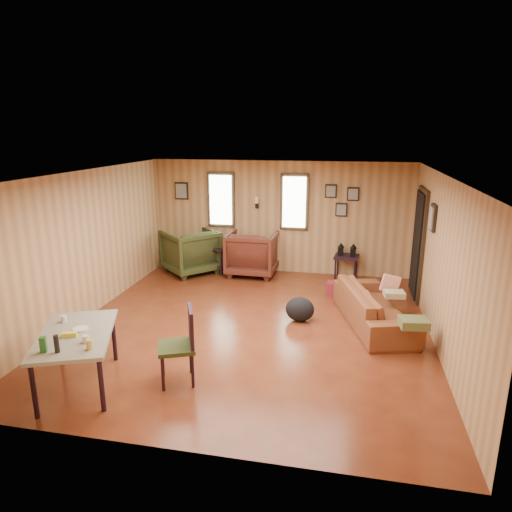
{
  "coord_description": "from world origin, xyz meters",
  "views": [
    {
      "loc": [
        1.42,
        -6.55,
        3.02
      ],
      "look_at": [
        0.0,
        0.4,
        1.05
      ],
      "focal_mm": 32.0,
      "sensor_mm": 36.0,
      "label": 1
    }
  ],
  "objects_px": {
    "recliner_brown": "(253,251)",
    "recliner_green": "(190,249)",
    "dining_table": "(75,338)",
    "sofa": "(375,300)",
    "side_table": "(347,255)",
    "end_table": "(217,254)"
  },
  "relations": [
    {
      "from": "sofa",
      "to": "recliner_brown",
      "type": "xyz_separation_m",
      "value": [
        -2.44,
        2.18,
        0.12
      ]
    },
    {
      "from": "sofa",
      "to": "end_table",
      "type": "height_order",
      "value": "sofa"
    },
    {
      "from": "end_table",
      "to": "side_table",
      "type": "distance_m",
      "value": 2.77
    },
    {
      "from": "recliner_green",
      "to": "dining_table",
      "type": "height_order",
      "value": "recliner_green"
    },
    {
      "from": "recliner_brown",
      "to": "end_table",
      "type": "bearing_deg",
      "value": -0.55
    },
    {
      "from": "end_table",
      "to": "dining_table",
      "type": "relative_size",
      "value": 0.46
    },
    {
      "from": "end_table",
      "to": "dining_table",
      "type": "height_order",
      "value": "dining_table"
    },
    {
      "from": "side_table",
      "to": "recliner_green",
      "type": "bearing_deg",
      "value": -176.46
    },
    {
      "from": "sofa",
      "to": "recliner_brown",
      "type": "bearing_deg",
      "value": 32.22
    },
    {
      "from": "side_table",
      "to": "dining_table",
      "type": "xyz_separation_m",
      "value": [
        -3.1,
        -4.86,
        0.11
      ]
    },
    {
      "from": "side_table",
      "to": "sofa",
      "type": "bearing_deg",
      "value": -78.14
    },
    {
      "from": "recliner_brown",
      "to": "side_table",
      "type": "xyz_separation_m",
      "value": [
        1.97,
        0.06,
        0.01
      ]
    },
    {
      "from": "sofa",
      "to": "side_table",
      "type": "bearing_deg",
      "value": -4.19
    },
    {
      "from": "end_table",
      "to": "dining_table",
      "type": "distance_m",
      "value": 4.84
    },
    {
      "from": "recliner_brown",
      "to": "dining_table",
      "type": "bearing_deg",
      "value": 78.07
    },
    {
      "from": "recliner_green",
      "to": "end_table",
      "type": "height_order",
      "value": "recliner_green"
    },
    {
      "from": "sofa",
      "to": "end_table",
      "type": "relative_size",
      "value": 2.87
    },
    {
      "from": "recliner_brown",
      "to": "end_table",
      "type": "relative_size",
      "value": 1.45
    },
    {
      "from": "sofa",
      "to": "end_table",
      "type": "xyz_separation_m",
      "value": [
        -3.24,
        2.2,
        -0.0
      ]
    },
    {
      "from": "sofa",
      "to": "recliner_green",
      "type": "height_order",
      "value": "recliner_green"
    },
    {
      "from": "recliner_brown",
      "to": "recliner_green",
      "type": "distance_m",
      "value": 1.36
    },
    {
      "from": "sofa",
      "to": "recliner_brown",
      "type": "height_order",
      "value": "recliner_brown"
    }
  ]
}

